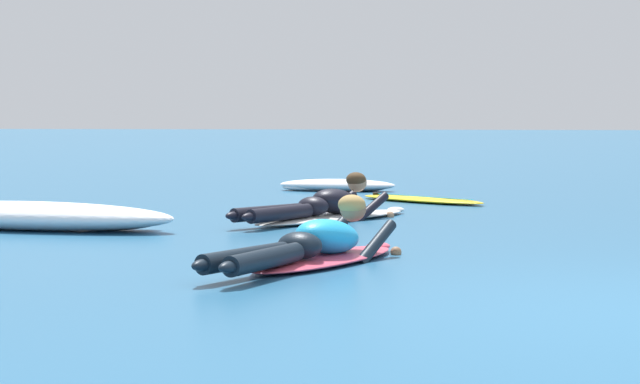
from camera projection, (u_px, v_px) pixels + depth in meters
name	position (u px, v px, depth m)	size (l,w,h in m)	color
ground_plane	(568.00, 195.00, 16.92)	(120.00, 120.00, 0.00)	#235B84
surfer_near	(316.00, 246.00, 9.20)	(1.34, 2.49, 0.54)	#E54C66
surfer_far	(325.00, 208.00, 12.87)	(1.77, 2.51, 0.53)	white
drifting_surfboard	(421.00, 199.00, 15.63)	(1.82, 1.63, 0.16)	yellow
whitewater_front	(28.00, 216.00, 11.98)	(3.12, 1.22, 0.27)	white
whitewater_mid_left	(337.00, 185.00, 17.80)	(1.73, 0.77, 0.17)	white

